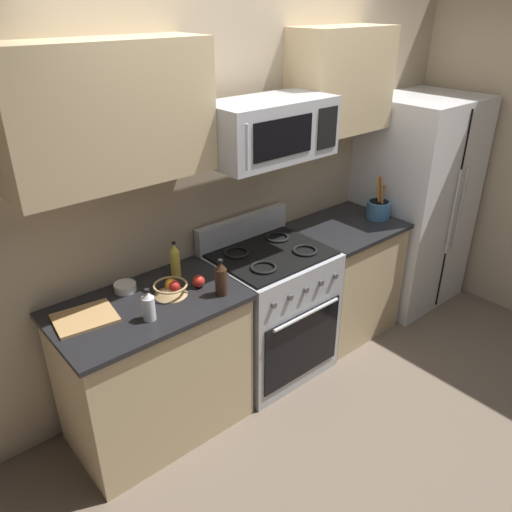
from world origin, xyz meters
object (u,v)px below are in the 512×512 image
utensil_crock (378,208)px  cutting_board (85,318)px  bottle_oil (175,261)px  bottle_soy (221,279)px  fruit_basket (171,288)px  prep_bowl (125,287)px  apple_loose (199,281)px  microwave (269,129)px  bottle_vinegar (148,306)px  range_oven (270,310)px  refrigerator (414,203)px

utensil_crock → cutting_board: utensil_crock is taller
bottle_oil → bottle_soy: bearing=-76.3°
fruit_basket → prep_bowl: 0.28m
utensil_crock → bottle_soy: size_ratio=1.54×
utensil_crock → cutting_board: (-2.30, 0.14, -0.07)m
apple_loose → bottle_oil: bottle_oil is taller
microwave → utensil_crock: bearing=-4.9°
microwave → bottle_soy: size_ratio=3.58×
cutting_board → bottle_soy: 0.76m
fruit_basket → bottle_vinegar: (-0.22, -0.14, 0.04)m
range_oven → microwave: bearing=90.0°
refrigerator → cutting_board: (-2.86, 0.09, 0.04)m
range_oven → cutting_board: 1.33m
microwave → utensil_crock: (1.05, -0.09, -0.74)m
utensil_crock → bottle_soy: 1.60m
apple_loose → refrigerator: bearing=0.5°
fruit_basket → bottle_vinegar: bearing=-147.5°
bottle_vinegar → utensil_crock: bearing=2.4°
bottle_soy → prep_bowl: (-0.40, 0.39, -0.08)m
refrigerator → microwave: 1.82m
apple_loose → bottle_soy: (0.05, -0.15, 0.07)m
utensil_crock → bottle_oil: utensil_crock is taller
apple_loose → cutting_board: bearing=170.5°
utensil_crock → bottle_soy: (-1.60, -0.13, 0.02)m
bottle_vinegar → bottle_oil: bottle_oil is taller
bottle_soy → range_oven: bearing=19.1°
microwave → bottle_vinegar: microwave is taller
bottle_soy → bottle_oil: size_ratio=0.95×
bottle_soy → bottle_oil: bearing=103.7°
microwave → prep_bowl: (-0.95, 0.17, -0.80)m
bottle_vinegar → fruit_basket: bearing=32.5°
range_oven → refrigerator: (1.61, -0.02, 0.40)m
fruit_basket → apple_loose: 0.17m
refrigerator → prep_bowl: 2.57m
fruit_basket → bottle_soy: 0.29m
microwave → bottle_vinegar: bearing=-169.9°
bottle_vinegar → bottle_soy: size_ratio=0.83×
refrigerator → bottle_vinegar: size_ratio=9.52×
fruit_basket → prep_bowl: (-0.18, 0.21, -0.01)m
fruit_basket → prep_bowl: size_ratio=1.53×
microwave → cutting_board: size_ratio=2.54×
range_oven → utensil_crock: utensil_crock is taller
utensil_crock → fruit_basket: (-1.82, 0.06, -0.04)m
utensil_crock → fruit_basket: size_ratio=1.73×
fruit_basket → bottle_oil: size_ratio=0.85×
microwave → prep_bowl: size_ratio=6.18×
refrigerator → microwave: (-1.61, 0.05, 0.86)m
utensil_crock → bottle_vinegar: bearing=-177.6°
refrigerator → microwave: microwave is taller
utensil_crock → bottle_vinegar: size_ratio=1.86×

